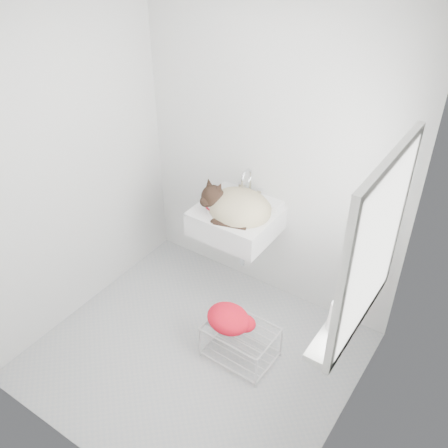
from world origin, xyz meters
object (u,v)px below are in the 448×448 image
Objects in this scene: sink at (236,210)px; bottle_c at (357,298)px; bottle_a at (335,330)px; wire_rack at (240,342)px; bottle_b at (341,320)px; cat at (236,207)px.

bottle_c is at bearing -19.44° from sink.
sink is 1.20m from bottle_c.
sink is 1.34m from bottle_a.
bottle_b is at bearing -5.90° from wire_rack.
bottle_a is at bearing -12.83° from wire_rack.
sink is at bearing 160.56° from bottle_c.
wire_rack is at bearing 174.10° from bottle_b.
cat is 1.06× the size of wire_rack.
bottle_b is at bearing 90.00° from bottle_a.
bottle_b is at bearing -29.09° from sink.
wire_rack is at bearing 167.17° from bottle_a.
bottle_a is (0.72, -0.16, 0.70)m from wire_rack.
wire_rack is 2.57× the size of bottle_c.
bottle_b reaches higher than wire_rack.
bottle_b is 0.23m from bottle_c.
cat is at bearing 148.00° from bottle_a.
bottle_a is at bearing -90.00° from bottle_b.
wire_rack is at bearing -167.87° from bottle_c.
bottle_b is (0.72, -0.07, 0.70)m from wire_rack.
bottle_a is at bearing -32.45° from sink.
sink reaches higher than wire_rack.
bottle_c is (0.00, 0.23, 0.00)m from bottle_b.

